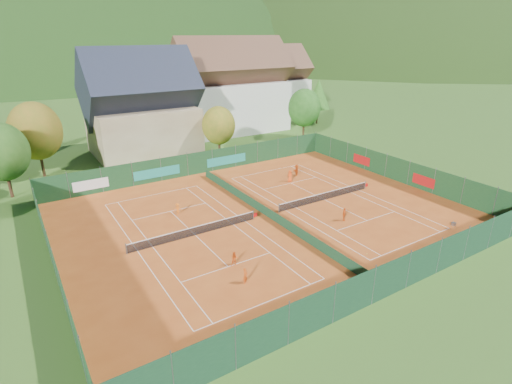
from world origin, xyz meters
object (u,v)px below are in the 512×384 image
object	(u,v)px
player_right_far_a	(290,176)
chalet	(142,110)
player_left_far	(178,209)
player_right_near	(344,214)
hotel_block_a	(231,92)
player_right_far_b	(296,170)
player_left_mid	(235,259)
hotel_block_b	(269,86)
ball_hopper	(454,224)
player_left_near	(245,276)

from	to	relation	value
player_right_far_a	chalet	bearing A→B (deg)	-55.25
player_left_far	player_right_near	bearing A→B (deg)	166.01
hotel_block_a	player_right_far_b	world-z (taller)	hotel_block_a
player_left_mid	player_right_far_a	xyz separation A→B (m)	(15.69, 13.47, 0.14)
hotel_block_b	ball_hopper	size ratio (longest dim) A/B	21.60
hotel_block_b	chalet	bearing A→B (deg)	-157.01
player_left_mid	player_left_far	xyz separation A→B (m)	(-0.16, 11.75, 0.02)
chalet	player_left_mid	xyz separation A→B (m)	(-4.44, -36.50, -6.00)
player_left_near	player_left_mid	world-z (taller)	player_left_near
hotel_block_b	player_right_far_b	size ratio (longest dim) A/B	11.04
hotel_block_a	player_left_mid	bearing A→B (deg)	-118.88
hotel_block_b	player_left_far	distance (m)	54.33
player_left_far	player_right_near	world-z (taller)	player_right_near
player_left_near	hotel_block_b	bearing A→B (deg)	18.40
player_left_far	hotel_block_b	bearing A→B (deg)	-110.84
hotel_block_a	ball_hopper	world-z (taller)	hotel_block_a
ball_hopper	player_left_near	xyz separation A→B (m)	(-21.60, 3.05, 0.10)
hotel_block_a	player_right_far_b	bearing A→B (deg)	-101.57
player_left_mid	hotel_block_b	bearing A→B (deg)	78.17
ball_hopper	player_left_mid	world-z (taller)	player_left_mid
player_left_near	player_right_far_a	size ratio (longest dim) A/B	0.86
ball_hopper	player_right_far_b	world-z (taller)	player_right_far_b
hotel_block_a	player_left_near	bearing A→B (deg)	-118.00
hotel_block_a	player_right_near	size ratio (longest dim) A/B	15.35
chalet	player_left_near	size ratio (longest dim) A/B	12.40
chalet	player_right_near	distance (m)	36.74
chalet	player_right_far_a	xyz separation A→B (m)	(11.25, -23.03, -5.86)
chalet	player_left_far	xyz separation A→B (m)	(-4.61, -24.76, -5.99)
player_left_near	player_right_near	distance (m)	14.54
hotel_block_b	player_left_mid	bearing A→B (deg)	-126.55
player_left_mid	player_left_far	world-z (taller)	player_left_far
chalet	player_right_far_b	size ratio (longest dim) A/B	10.35
hotel_block_a	hotel_block_b	xyz separation A→B (m)	(14.00, 8.00, -0.76)
chalet	player_left_near	xyz separation A→B (m)	(-4.98, -39.10, -5.97)
player_right_far_b	player_left_near	bearing A→B (deg)	10.51
player_left_far	player_right_far_b	bearing A→B (deg)	-147.01
player_left_near	player_right_near	size ratio (longest dim) A/B	0.93
hotel_block_a	player_left_far	bearing A→B (deg)	-127.51
hotel_block_a	player_left_mid	world-z (taller)	hotel_block_a
player_right_far_b	player_right_far_a	bearing A→B (deg)	-0.30
player_left_mid	player_right_far_a	size ratio (longest dim) A/B	0.82
hotel_block_b	player_right_far_b	xyz separation A→B (m)	(-19.67, -35.69, -5.84)
player_right_far_a	ball_hopper	bearing A→B (deg)	114.41
hotel_block_a	ball_hopper	bearing A→B (deg)	-92.83
player_left_far	player_right_far_b	distance (m)	18.20
chalet	player_right_far_a	distance (m)	26.29
hotel_block_b	player_left_far	world-z (taller)	hotel_block_b
player_left_near	player_right_near	bearing A→B (deg)	-20.15
hotel_block_a	player_left_far	xyz separation A→B (m)	(-23.61, -30.76, -6.74)
player_left_far	player_left_near	bearing A→B (deg)	111.81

